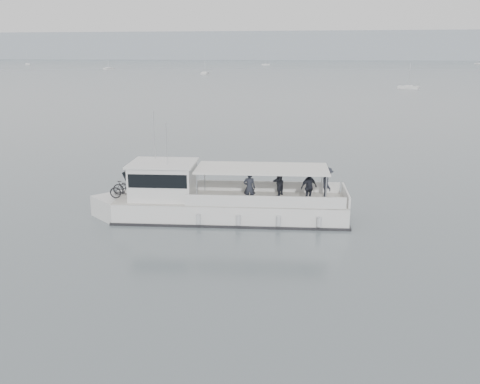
# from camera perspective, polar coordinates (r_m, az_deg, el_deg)

# --- Properties ---
(ground) EXTENTS (1400.00, 1400.00, 0.00)m
(ground) POSITION_cam_1_polar(r_m,az_deg,el_deg) (29.77, 5.02, -3.47)
(ground) COLOR slate
(ground) RESTS_ON ground
(headland) EXTENTS (1400.00, 90.00, 28.00)m
(headland) POSITION_cam_1_polar(r_m,az_deg,el_deg) (588.18, 10.38, 15.09)
(headland) COLOR #939EA8
(headland) RESTS_ON ground
(tour_boat) EXTENTS (14.93, 4.94, 6.21)m
(tour_boat) POSITION_cam_1_polar(r_m,az_deg,el_deg) (30.54, -3.34, -0.96)
(tour_boat) COLOR silver
(tour_boat) RESTS_ON ground
(moored_fleet) EXTENTS (348.38, 273.12, 10.36)m
(moored_fleet) POSITION_cam_1_polar(r_m,az_deg,el_deg) (272.43, -3.67, 12.95)
(moored_fleet) COLOR silver
(moored_fleet) RESTS_ON ground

